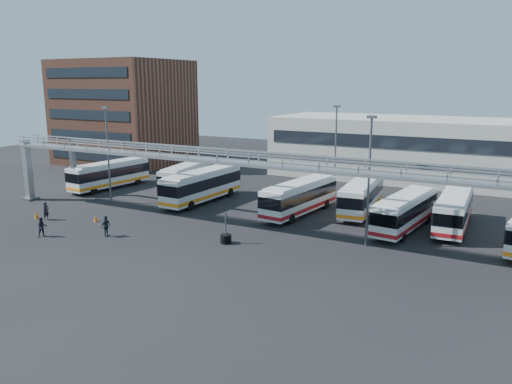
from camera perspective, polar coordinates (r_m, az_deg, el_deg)
The scene contains 20 objects.
ground at distance 39.59m, azimuth -7.60°, elevation -6.30°, with size 140.00×140.00×0.00m, color black.
gantry at distance 42.99m, azimuth -3.23°, elevation 2.86°, with size 51.40×5.15×7.10m.
apartment_building at distance 82.52m, azimuth -14.84°, elevation 8.80°, with size 18.00×15.00×16.00m, color brown.
warehouse at distance 69.53m, azimuth 19.73°, elevation 4.57°, with size 42.00×14.00×8.00m, color #9E9E99.
light_pole_left at distance 54.50m, azimuth -16.57°, elevation 4.63°, with size 0.70×0.35×10.21m.
light_pole_mid at distance 39.22m, azimuth 12.79°, elevation 1.97°, with size 0.70×0.35×10.21m.
light_pole_back at distance 55.75m, azimuth 9.08°, elevation 5.15°, with size 0.70×0.35×10.21m.
bus_0 at distance 62.94m, azimuth -16.40°, elevation 2.00°, with size 3.44×10.87×3.25m.
bus_2 at distance 59.69m, azimuth -7.75°, elevation 1.84°, with size 4.16×10.86×3.22m.
bus_3 at distance 53.75m, azimuth -6.19°, elevation 0.83°, with size 3.05×11.39×3.43m.
bus_5 at distance 48.60m, azimuth 5.01°, elevation -0.50°, with size 3.75×10.95×3.26m.
bus_6 at distance 50.23m, azimuth 11.99°, elevation -0.34°, with size 3.34×10.69×3.20m.
bus_7 at distance 45.21m, azimuth 16.66°, elevation -2.06°, with size 3.64×10.54×3.14m.
bus_8 at distance 46.95m, azimuth 21.69°, elevation -1.89°, with size 2.66×10.41×3.14m.
pedestrian_a at distance 50.66m, azimuth -22.88°, elevation -2.00°, with size 0.63×0.41×1.73m, color black.
pedestrian_b at distance 45.31m, azimuth -23.25°, elevation -3.70°, with size 0.82×0.64×1.68m, color #252230.
pedestrian_d at distance 43.53m, azimuth -16.77°, elevation -3.77°, with size 1.05×0.44×1.79m, color #1C2C32.
cone_left at distance 51.73m, azimuth -23.84°, elevation -2.43°, with size 0.40×0.40×0.64m, color orange.
cone_right at distance 48.57m, azimuth -17.87°, elevation -2.88°, with size 0.39×0.39×0.63m, color orange.
tire_stack at distance 40.20m, azimuth -3.47°, elevation -5.27°, with size 0.90×0.90×2.56m.
Camera 1 is at (22.22, -30.23, 12.64)m, focal length 35.00 mm.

